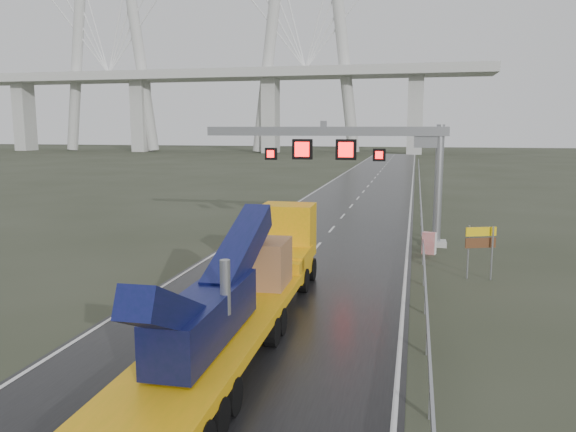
% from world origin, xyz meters
% --- Properties ---
extents(ground, '(400.00, 400.00, 0.00)m').
position_xyz_m(ground, '(0.00, 0.00, 0.00)').
color(ground, '#2F3424').
rests_on(ground, ground).
extents(road, '(11.00, 200.00, 0.02)m').
position_xyz_m(road, '(0.00, 40.00, 0.01)').
color(road, black).
rests_on(road, ground).
extents(guardrail, '(0.20, 140.00, 1.40)m').
position_xyz_m(guardrail, '(6.10, 30.00, 0.70)').
color(guardrail, gray).
rests_on(guardrail, ground).
extents(sign_gantry, '(14.90, 1.20, 7.42)m').
position_xyz_m(sign_gantry, '(2.10, 17.99, 5.61)').
color(sign_gantry, '#BBBAB5').
rests_on(sign_gantry, ground).
extents(heavy_haul_truck, '(3.01, 18.14, 4.25)m').
position_xyz_m(heavy_haul_truck, '(-0.01, 2.44, 1.65)').
color(heavy_haul_truck, '#FFAA0E').
rests_on(heavy_haul_truck, ground).
extents(exit_sign_pair, '(1.40, 0.58, 2.53)m').
position_xyz_m(exit_sign_pair, '(8.60, 10.62, 1.77)').
color(exit_sign_pair, gray).
rests_on(exit_sign_pair, ground).
extents(striped_barrier, '(0.81, 0.59, 1.23)m').
position_xyz_m(striped_barrier, '(6.44, 15.62, 0.61)').
color(striped_barrier, red).
rests_on(striped_barrier, ground).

